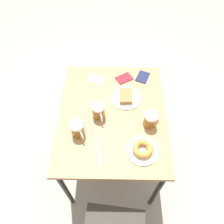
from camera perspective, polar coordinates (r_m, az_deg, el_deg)
ground_plane at (r=2.22m, az=-0.00°, el=-11.53°), size 8.00×8.00×0.00m
table at (r=1.62m, az=-0.00°, el=-1.86°), size 0.76×0.94×0.76m
plate_with_cake at (r=1.63m, az=3.57°, el=3.96°), size 0.23×0.23×0.04m
plate_with_donut at (r=1.41m, az=7.96°, el=-9.66°), size 0.21×0.21×0.05m
beer_mug_left at (r=1.48m, az=10.00°, el=-1.93°), size 0.11×0.10×0.11m
beer_mug_center at (r=1.44m, az=-8.95°, el=-4.45°), size 0.09×0.12×0.11m
beer_mug_right at (r=1.50m, az=-3.53°, el=0.22°), size 0.09×0.13×0.11m
napkin_folded at (r=1.77m, az=-4.26°, el=8.62°), size 0.15×0.12×0.00m
fork at (r=1.42m, az=-3.48°, el=-9.95°), size 0.03×0.18×0.00m
passport_near_edge at (r=1.77m, az=3.16°, el=8.77°), size 0.15×0.14×0.01m
passport_far_edge at (r=1.80m, az=8.00°, el=9.06°), size 0.13×0.15×0.01m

